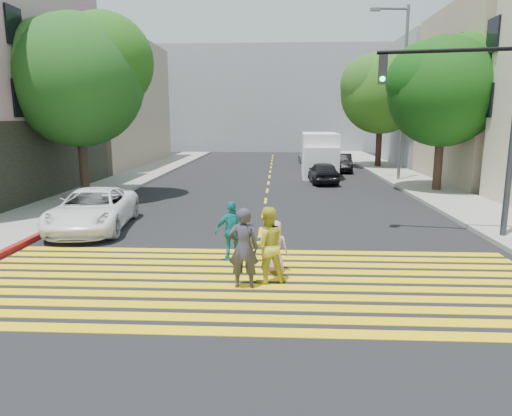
# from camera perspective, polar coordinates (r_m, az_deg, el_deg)

# --- Properties ---
(ground) EXTENTS (120.00, 120.00, 0.00)m
(ground) POSITION_cam_1_polar(r_m,az_deg,el_deg) (9.34, -0.92, -12.01)
(ground) COLOR black
(sidewalk_left) EXTENTS (3.00, 40.00, 0.15)m
(sidewalk_left) POSITION_cam_1_polar(r_m,az_deg,el_deg) (32.10, -13.67, 4.26)
(sidewalk_left) COLOR gray
(sidewalk_left) RESTS_ON ground
(sidewalk_right) EXTENTS (3.00, 60.00, 0.15)m
(sidewalk_right) POSITION_cam_1_polar(r_m,az_deg,el_deg) (25.14, 21.18, 2.05)
(sidewalk_right) COLOR gray
(sidewalk_right) RESTS_ON ground
(curb_red) EXTENTS (0.20, 8.00, 0.16)m
(curb_red) POSITION_cam_1_polar(r_m,az_deg,el_deg) (16.77, -23.74, -2.26)
(curb_red) COLOR maroon
(curb_red) RESTS_ON ground
(crosswalk) EXTENTS (13.40, 5.30, 0.01)m
(crosswalk) POSITION_cam_1_polar(r_m,az_deg,el_deg) (10.52, -0.46, -9.28)
(crosswalk) COLOR yellow
(crosswalk) RESTS_ON ground
(lane_line) EXTENTS (0.12, 34.40, 0.01)m
(lane_line) POSITION_cam_1_polar(r_m,az_deg,el_deg) (31.30, 1.75, 4.27)
(lane_line) COLOR yellow
(lane_line) RESTS_ON ground
(building_left_tan) EXTENTS (12.00, 16.00, 10.00)m
(building_left_tan) POSITION_cam_1_polar(r_m,az_deg,el_deg) (40.18, -22.07, 12.11)
(building_left_tan) COLOR tan
(building_left_tan) RESTS_ON ground
(building_right_grey) EXTENTS (10.00, 10.00, 10.00)m
(building_right_grey) POSITION_cam_1_polar(r_m,az_deg,el_deg) (41.22, 23.84, 11.93)
(building_right_grey) COLOR gray
(building_right_grey) RESTS_ON ground
(backdrop_block) EXTENTS (30.00, 8.00, 12.00)m
(backdrop_block) POSITION_cam_1_polar(r_m,az_deg,el_deg) (56.63, 2.29, 13.33)
(backdrop_block) COLOR gray
(backdrop_block) RESTS_ON ground
(tree_left) EXTENTS (7.07, 6.84, 8.40)m
(tree_left) POSITION_cam_1_polar(r_m,az_deg,el_deg) (22.48, -21.23, 15.39)
(tree_left) COLOR #3A281C
(tree_left) RESTS_ON ground
(tree_right_near) EXTENTS (6.21, 5.75, 7.81)m
(tree_right_near) POSITION_cam_1_polar(r_m,az_deg,el_deg) (24.94, 22.59, 13.91)
(tree_right_near) COLOR #462C1F
(tree_right_near) RESTS_ON ground
(tree_right_far) EXTENTS (7.31, 7.05, 8.80)m
(tree_right_far) POSITION_cam_1_polar(r_m,az_deg,el_deg) (36.53, 15.52, 14.18)
(tree_right_far) COLOR black
(tree_right_far) RESTS_ON ground
(pedestrian_man) EXTENTS (0.67, 0.45, 1.80)m
(pedestrian_man) POSITION_cam_1_polar(r_m,az_deg,el_deg) (9.97, -1.57, -5.04)
(pedestrian_man) COLOR #34323F
(pedestrian_man) RESTS_ON ground
(pedestrian_woman) EXTENTS (1.00, 0.88, 1.75)m
(pedestrian_woman) POSITION_cam_1_polar(r_m,az_deg,el_deg) (10.29, 1.38, -4.65)
(pedestrian_woman) COLOR gold
(pedestrian_woman) RESTS_ON ground
(pedestrian_child) EXTENTS (0.71, 0.56, 1.27)m
(pedestrian_child) POSITION_cam_1_polar(r_m,az_deg,el_deg) (11.06, 2.40, -4.83)
(pedestrian_child) COLOR #CC95AC
(pedestrian_child) RESTS_ON ground
(pedestrian_extra) EXTENTS (1.00, 0.62, 1.58)m
(pedestrian_extra) POSITION_cam_1_polar(r_m,az_deg,el_deg) (11.93, -2.96, -2.90)
(pedestrian_extra) COLOR #157C88
(pedestrian_extra) RESTS_ON ground
(white_sedan) EXTENTS (2.81, 5.12, 1.36)m
(white_sedan) POSITION_cam_1_polar(r_m,az_deg,el_deg) (16.30, -19.70, -0.17)
(white_sedan) COLOR white
(white_sedan) RESTS_ON ground
(dark_car_near) EXTENTS (1.79, 3.85, 1.28)m
(dark_car_near) POSITION_cam_1_polar(r_m,az_deg,el_deg) (26.91, 8.36, 4.43)
(dark_car_near) COLOR black
(dark_car_near) RESTS_ON ground
(silver_car) EXTENTS (2.58, 4.97, 1.38)m
(silver_car) POSITION_cam_1_polar(r_m,az_deg,el_deg) (37.88, 7.25, 6.39)
(silver_car) COLOR #989898
(silver_car) RESTS_ON ground
(dark_car_parked) EXTENTS (1.64, 3.93, 1.26)m
(dark_car_parked) POSITION_cam_1_polar(r_m,az_deg,el_deg) (33.27, 10.66, 5.57)
(dark_car_parked) COLOR black
(dark_car_parked) RESTS_ON ground
(white_van) EXTENTS (2.44, 6.00, 2.79)m
(white_van) POSITION_cam_1_polar(r_m,az_deg,el_deg) (30.49, 7.94, 6.49)
(white_van) COLOR white
(white_van) RESTS_ON ground
(traffic_signal) EXTENTS (4.10, 0.88, 6.06)m
(traffic_signal) POSITION_cam_1_polar(r_m,az_deg,el_deg) (15.35, 25.68, 10.93)
(traffic_signal) COLOR #2F313A
(traffic_signal) RESTS_ON ground
(street_lamp) EXTENTS (2.27, 0.43, 10.01)m
(street_lamp) POSITION_cam_1_polar(r_m,az_deg,el_deg) (28.61, 17.60, 14.67)
(street_lamp) COLOR slate
(street_lamp) RESTS_ON ground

